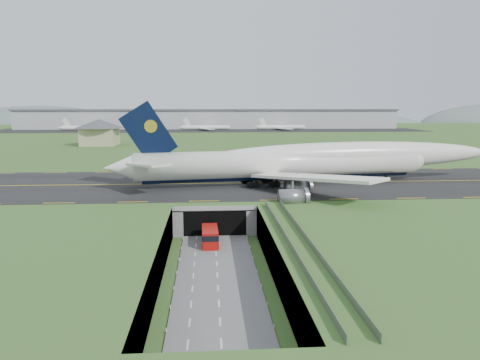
{
  "coord_description": "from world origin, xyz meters",
  "views": [
    {
      "loc": [
        -1.15,
        -78.66,
        24.92
      ],
      "look_at": [
        5.61,
        20.0,
        9.01
      ],
      "focal_mm": 35.0,
      "sensor_mm": 36.0,
      "label": 1
    }
  ],
  "objects": [
    {
      "name": "guideway",
      "position": [
        11.0,
        -19.11,
        5.32
      ],
      "size": [
        3.0,
        53.0,
        7.05
      ],
      "color": "#A8A8A3",
      "rests_on": "ground"
    },
    {
      "name": "taxiway",
      "position": [
        0.0,
        33.0,
        6.09
      ],
      "size": [
        800.0,
        44.0,
        0.18
      ],
      "primitive_type": "cube",
      "color": "black",
      "rests_on": "airfield_deck"
    },
    {
      "name": "shuttle_tram",
      "position": [
        -0.98,
        2.37,
        1.7
      ],
      "size": [
        3.07,
        7.65,
        3.1
      ],
      "rotation": [
        0.0,
        0.0,
        0.02
      ],
      "color": "#AA110B",
      "rests_on": "ground"
    },
    {
      "name": "cargo_terminal",
      "position": [
        -0.13,
        299.41,
        13.96
      ],
      "size": [
        320.0,
        67.0,
        15.6
      ],
      "color": "#B2B2B2",
      "rests_on": "ground"
    },
    {
      "name": "jumbo_jet",
      "position": [
        22.97,
        31.47,
        11.51
      ],
      "size": [
        96.48,
        61.23,
        20.48
      ],
      "rotation": [
        0.0,
        0.0,
        0.15
      ],
      "color": "white",
      "rests_on": "ground"
    },
    {
      "name": "ground",
      "position": [
        0.0,
        0.0,
        0.0
      ],
      "size": [
        900.0,
        900.0,
        0.0
      ],
      "primitive_type": "plane",
      "color": "#3D6026",
      "rests_on": "ground"
    },
    {
      "name": "service_building",
      "position": [
        -51.87,
        145.17,
        13.32
      ],
      "size": [
        23.33,
        23.33,
        12.36
      ],
      "rotation": [
        0.0,
        0.0,
        -0.03
      ],
      "color": "tan",
      "rests_on": "ground"
    },
    {
      "name": "airfield_deck",
      "position": [
        0.0,
        0.0,
        3.0
      ],
      "size": [
        800.0,
        800.0,
        6.0
      ],
      "primitive_type": "cube",
      "color": "gray",
      "rests_on": "ground"
    },
    {
      "name": "distant_hills",
      "position": [
        64.38,
        430.0,
        -4.0
      ],
      "size": [
        700.0,
        91.0,
        60.0
      ],
      "color": "#546560",
      "rests_on": "ground"
    },
    {
      "name": "trench_road",
      "position": [
        0.0,
        -7.5,
        0.1
      ],
      "size": [
        12.0,
        75.0,
        0.2
      ],
      "primitive_type": "cube",
      "color": "slate",
      "rests_on": "ground"
    },
    {
      "name": "tunnel_portal",
      "position": [
        0.0,
        16.71,
        3.33
      ],
      "size": [
        17.0,
        22.3,
        6.0
      ],
      "color": "gray",
      "rests_on": "ground"
    }
  ]
}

